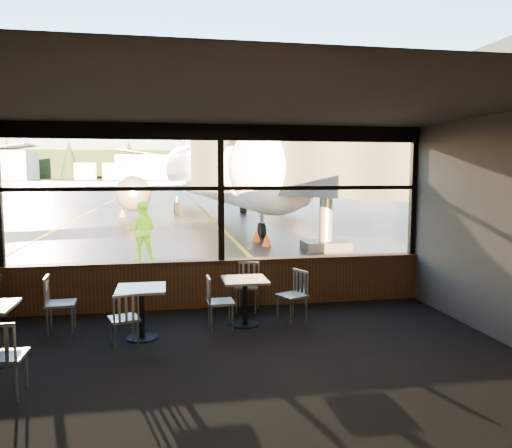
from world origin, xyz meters
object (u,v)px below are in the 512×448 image
object	(u,v)px
cafe_table_mid	(142,313)
cone_nose	(256,236)
cafe_table_near	(245,302)
cone_wing	(122,212)
airliner	(212,131)
chair_near_e	(292,296)
chair_mid_w	(61,304)
chair_left_s	(4,358)
chair_near_w	(220,303)
chair_mid_s	(124,319)
ground_crew	(142,231)
chair_near_n	(247,287)
jet_bridge	(317,179)
cone_extra	(267,240)

from	to	relation	value
cafe_table_mid	cone_nose	distance (m)	11.19
cafe_table_near	cone_wing	distance (m)	22.47
airliner	cone_nose	xyz separation A→B (m)	(0.47, -12.37, -4.87)
airliner	chair_near_e	size ratio (longest dim) A/B	36.78
airliner	chair_mid_w	bearing A→B (deg)	-106.30
chair_mid_w	chair_left_s	world-z (taller)	same
chair_near_w	cafe_table_mid	bearing A→B (deg)	-79.35
chair_near_w	chair_mid_s	distance (m)	1.63
airliner	ground_crew	world-z (taller)	airliner
airliner	chair_near_n	xyz separation A→B (m)	(-1.38, -21.65, -4.64)
chair_near_w	cone_nose	distance (m)	10.56
jet_bridge	chair_near_e	xyz separation A→B (m)	(-2.50, -6.70, -1.96)
chair_near_n	ground_crew	bearing A→B (deg)	-51.82
chair_mid_s	chair_mid_w	size ratio (longest dim) A/B	0.90
cafe_table_near	chair_left_s	bearing A→B (deg)	-144.97
chair_left_s	cone_nose	world-z (taller)	chair_left_s
ground_crew	chair_left_s	bearing A→B (deg)	86.61
chair_near_n	chair_near_w	bearing A→B (deg)	76.06
chair_near_n	chair_mid_w	bearing A→B (deg)	30.99
chair_near_w	ground_crew	distance (m)	7.11
cafe_table_mid	ground_crew	size ratio (longest dim) A/B	0.47
chair_near_n	cone_nose	distance (m)	9.46
cone_wing	jet_bridge	bearing A→B (deg)	-64.92
chair_near_n	cone_nose	bearing A→B (deg)	-83.43
airliner	cafe_table_mid	bearing A→B (deg)	-102.88
chair_near_n	cone_wing	world-z (taller)	chair_near_n
cafe_table_mid	chair_near_w	distance (m)	1.30
chair_mid_w	chair_near_n	bearing A→B (deg)	99.21
ground_crew	cone_wing	bearing A→B (deg)	-79.27
jet_bridge	chair_near_n	world-z (taller)	jet_bridge
chair_mid_s	chair_near_w	bearing A→B (deg)	5.95
cafe_table_near	chair_mid_s	xyz separation A→B (m)	(-1.94, -0.74, 0.02)
cafe_table_near	jet_bridge	bearing A→B (deg)	63.75
chair_near_e	chair_mid_w	distance (m)	3.84
jet_bridge	cone_wing	xyz separation A→B (m)	(-7.19, 15.37, -2.14)
chair_near_n	chair_mid_s	world-z (taller)	chair_near_n
cone_nose	cone_extra	size ratio (longest dim) A/B	0.98
cafe_table_mid	chair_near_w	world-z (taller)	chair_near_w
cone_nose	cone_wing	size ratio (longest dim) A/B	0.86
cafe_table_near	chair_left_s	size ratio (longest dim) A/B	0.85
cone_wing	airliner	bearing A→B (deg)	4.03
chair_left_s	chair_mid_s	bearing A→B (deg)	52.00
airliner	jet_bridge	world-z (taller)	airliner
jet_bridge	chair_near_w	bearing A→B (deg)	-118.68
cafe_table_mid	ground_crew	distance (m)	7.22
chair_near_e	chair_near_w	xyz separation A→B (m)	(-1.27, -0.19, -0.00)
chair_near_e	cone_wing	world-z (taller)	chair_near_e
jet_bridge	chair_near_w	xyz separation A→B (m)	(-3.77, -6.89, -1.96)
chair_near_w	cone_nose	xyz separation A→B (m)	(2.47, 10.27, -0.22)
chair_left_s	cone_nose	size ratio (longest dim) A/B	2.09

